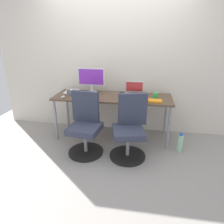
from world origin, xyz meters
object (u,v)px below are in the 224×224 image
(water_bottle_on_floor, at_px, (180,143))
(coffee_mug, at_px, (156,96))
(office_chair_right, at_px, (129,130))
(desktop_monitor, at_px, (91,78))
(open_laptop, at_px, (134,92))
(office_chair_left, at_px, (85,126))

(water_bottle_on_floor, relative_size, coffee_mug, 3.37)
(office_chair_right, relative_size, desktop_monitor, 1.96)
(office_chair_right, height_order, water_bottle_on_floor, office_chair_right)
(office_chair_right, height_order, open_laptop, open_laptop)
(water_bottle_on_floor, distance_m, desktop_monitor, 1.81)
(office_chair_left, bearing_deg, coffee_mug, 26.36)
(desktop_monitor, distance_m, coffee_mug, 1.14)
(open_laptop, bearing_deg, desktop_monitor, 177.98)
(desktop_monitor, xyz_separation_m, open_laptop, (0.75, -0.03, -0.20))
(desktop_monitor, distance_m, open_laptop, 0.77)
(office_chair_left, xyz_separation_m, water_bottle_on_floor, (1.45, 0.22, -0.28))
(open_laptop, relative_size, coffee_mug, 3.37)
(office_chair_right, height_order, coffee_mug, office_chair_right)
(office_chair_left, relative_size, office_chair_right, 1.00)
(desktop_monitor, height_order, open_laptop, desktop_monitor)
(water_bottle_on_floor, distance_m, coffee_mug, 0.83)
(desktop_monitor, xyz_separation_m, coffee_mug, (1.11, -0.19, -0.20))
(coffee_mug, bearing_deg, desktop_monitor, 170.34)
(open_laptop, bearing_deg, water_bottle_on_floor, -30.43)
(office_chair_left, distance_m, desktop_monitor, 0.92)
(coffee_mug, bearing_deg, office_chair_left, -153.64)
(office_chair_right, xyz_separation_m, open_laptop, (0.01, 0.68, 0.39))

